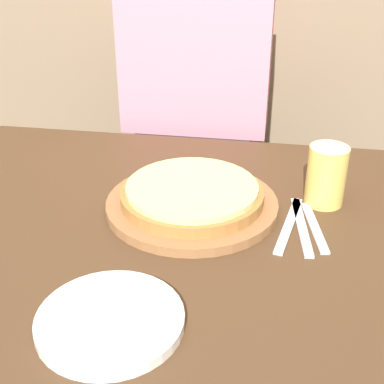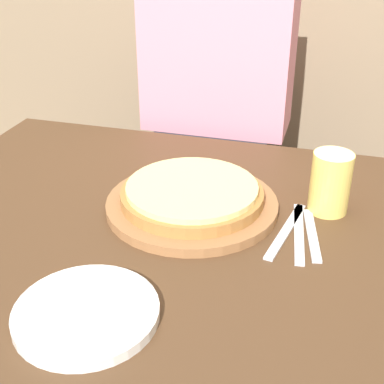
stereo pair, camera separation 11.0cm
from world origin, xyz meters
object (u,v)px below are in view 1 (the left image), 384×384
object	(u,v)px
fork	(289,225)
diner_person	(197,141)
dinner_plate	(108,320)
dinner_knife	(302,226)
spoon	(314,227)
beer_glass	(327,173)
pizza_on_board	(192,198)

from	to	relation	value
fork	diner_person	bearing A→B (deg)	115.76
dinner_plate	fork	xyz separation A→B (m)	(0.27, 0.33, -0.01)
dinner_plate	fork	size ratio (longest dim) A/B	1.06
dinner_knife	spoon	world-z (taller)	same
dinner_knife	spoon	bearing A→B (deg)	0.00
beer_glass	fork	distance (m)	0.15
diner_person	dinner_knife	bearing A→B (deg)	-62.23
spoon	diner_person	distance (m)	0.66
beer_glass	dinner_knife	distance (m)	0.14
dinner_knife	diner_person	size ratio (longest dim) A/B	0.17
pizza_on_board	dinner_plate	size ratio (longest dim) A/B	1.58
dinner_plate	spoon	size ratio (longest dim) A/B	1.24
beer_glass	fork	bearing A→B (deg)	-123.52
fork	dinner_knife	bearing A→B (deg)	-0.00
dinner_plate	spoon	bearing A→B (deg)	45.84
dinner_plate	spoon	distance (m)	0.46
fork	pizza_on_board	bearing A→B (deg)	169.98
dinner_plate	diner_person	world-z (taller)	diner_person
dinner_knife	dinner_plate	bearing A→B (deg)	-131.84
beer_glass	spoon	bearing A→B (deg)	-101.31
dinner_knife	fork	bearing A→B (deg)	180.00
spoon	diner_person	world-z (taller)	diner_person
beer_glass	diner_person	size ratio (longest dim) A/B	0.10
dinner_plate	dinner_knife	distance (m)	0.44
beer_glass	diner_person	bearing A→B (deg)	126.94
spoon	diner_person	bearing A→B (deg)	119.71
fork	diner_person	xyz separation A→B (m)	(-0.27, 0.57, -0.08)
dinner_plate	fork	distance (m)	0.43
dinner_plate	spoon	xyz separation A→B (m)	(0.32, 0.33, -0.01)
beer_glass	dinner_knife	world-z (taller)	beer_glass
dinner_plate	diner_person	distance (m)	0.90
dinner_knife	pizza_on_board	bearing A→B (deg)	171.07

